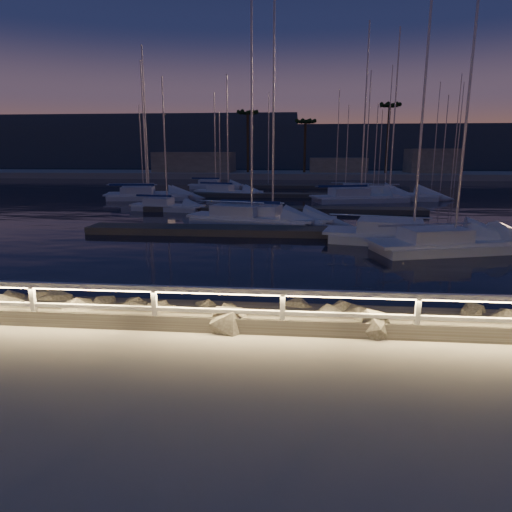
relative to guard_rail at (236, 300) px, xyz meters
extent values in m
plane|color=gray|center=(0.07, 0.00, -0.77)|extent=(400.00, 400.00, 0.00)
cube|color=gray|center=(0.07, -2.50, -0.87)|extent=(240.00, 5.00, 0.20)
cube|color=slate|center=(0.07, 1.50, -1.07)|extent=(240.00, 3.45, 1.29)
plane|color=black|center=(0.07, 80.00, -1.37)|extent=(320.00, 320.00, 0.00)
plane|color=black|center=(0.07, 0.00, -1.97)|extent=(400.00, 400.00, 0.00)
cube|color=white|center=(-4.93, 0.00, -0.27)|extent=(0.11, 0.11, 1.00)
cube|color=white|center=(-1.93, 0.00, -0.27)|extent=(0.11, 0.11, 1.00)
cube|color=white|center=(1.07, 0.00, -0.27)|extent=(0.11, 0.11, 1.00)
cube|color=white|center=(4.07, 0.00, -0.27)|extent=(0.11, 0.11, 1.00)
cube|color=white|center=(0.07, 0.00, 0.23)|extent=(44.00, 0.12, 0.12)
cube|color=white|center=(0.07, 0.00, -0.27)|extent=(44.00, 0.09, 0.09)
cube|color=#E4B366|center=(0.07, -0.02, 0.15)|extent=(44.00, 0.04, 0.03)
sphere|color=slate|center=(2.20, 0.88, -0.86)|extent=(0.86, 0.86, 0.86)
cube|color=#585149|center=(0.07, 16.00, -1.17)|extent=(22.00, 2.00, 0.40)
cube|color=#585149|center=(0.07, 26.00, -1.17)|extent=(22.00, 2.00, 0.40)
cube|color=#585149|center=(0.07, 38.00, -1.17)|extent=(22.00, 2.00, 0.40)
cube|color=#585149|center=(0.07, 50.00, -1.17)|extent=(22.00, 2.00, 0.40)
cube|color=gray|center=(0.07, 74.00, -0.97)|extent=(160.00, 14.00, 1.20)
cube|color=gray|center=(-17.93, 74.00, 1.03)|extent=(14.00, 8.00, 4.00)
cube|color=gray|center=(8.07, 75.00, 0.53)|extent=(10.00, 6.00, 3.00)
cube|color=gray|center=(24.07, 74.00, 1.33)|extent=(8.00, 7.00, 4.60)
cylinder|color=#483921|center=(-7.93, 72.00, 4.88)|extent=(0.44, 0.44, 10.50)
cylinder|color=#483921|center=(2.07, 73.00, 4.13)|extent=(0.44, 0.44, 9.00)
cylinder|color=#483921|center=(16.07, 72.00, 5.38)|extent=(0.44, 0.44, 11.50)
cube|color=#323E4E|center=(0.07, 130.00, 3.23)|extent=(220.00, 30.00, 14.00)
cube|color=#323E4E|center=(-59.93, 140.00, 5.23)|extent=(120.00, 25.00, 18.00)
cube|color=silver|center=(-0.35, 19.74, -1.22)|extent=(7.82, 4.09, 0.58)
cube|color=silver|center=(-0.35, 19.74, -0.85)|extent=(8.34, 3.86, 0.16)
cube|color=silver|center=(-1.36, 19.97, -0.48)|extent=(3.24, 2.46, 0.69)
cylinder|color=#B6B6BB|center=(-0.35, 19.74, 5.72)|extent=(0.13, 0.13, 12.94)
cylinder|color=#B6B6BB|center=(-1.86, 20.08, 0.04)|extent=(4.56, 1.12, 0.08)
cube|color=silver|center=(8.81, 12.35, -1.22)|extent=(8.00, 4.54, 0.55)
cube|color=silver|center=(8.81, 12.35, -0.88)|extent=(8.50, 4.35, 0.15)
cube|color=silver|center=(7.79, 12.05, -0.53)|extent=(3.36, 2.64, 0.65)
cylinder|color=#B6B6BB|center=(8.81, 12.35, 5.81)|extent=(0.12, 0.12, 13.18)
cylinder|color=#B6B6BB|center=(7.29, 11.91, -0.03)|extent=(4.58, 1.40, 0.08)
cube|color=silver|center=(7.28, 14.02, -1.22)|extent=(8.77, 4.52, 0.56)
cube|color=silver|center=(7.28, 14.02, -0.87)|extent=(9.37, 4.26, 0.15)
cube|color=silver|center=(6.14, 14.27, -0.51)|extent=(3.63, 2.74, 0.66)
cylinder|color=#B6B6BB|center=(7.28, 14.02, 6.50)|extent=(0.12, 0.12, 14.53)
cylinder|color=#B6B6BB|center=(5.58, 14.39, 0.00)|extent=(5.13, 1.20, 0.08)
cube|color=silver|center=(-9.21, 25.93, -1.22)|extent=(5.80, 2.79, 0.47)
cube|color=silver|center=(-9.21, 25.93, -0.92)|extent=(6.21, 2.60, 0.13)
cube|color=silver|center=(-9.97, 26.06, -0.62)|extent=(2.37, 1.75, 0.56)
cylinder|color=#B6B6BB|center=(-9.21, 25.93, 3.99)|extent=(0.10, 0.10, 9.66)
cylinder|color=#B6B6BB|center=(-10.35, 26.13, -0.19)|extent=(3.44, 0.67, 0.07)
cube|color=silver|center=(-1.66, 19.26, -1.22)|extent=(8.20, 4.57, 0.61)
cube|color=silver|center=(-1.66, 19.26, -0.84)|extent=(8.73, 4.37, 0.17)
cube|color=silver|center=(-2.71, 19.55, -0.45)|extent=(3.44, 2.68, 0.72)
cylinder|color=#B6B6BB|center=(-1.66, 19.26, 6.04)|extent=(0.13, 0.13, 13.53)
cylinder|color=#B6B6BB|center=(-3.23, 19.69, 0.10)|extent=(4.72, 1.38, 0.09)
cube|color=silver|center=(7.11, 34.05, -1.22)|extent=(9.18, 5.38, 0.63)
cube|color=silver|center=(7.11, 34.05, -0.82)|extent=(9.75, 5.18, 0.17)
cube|color=silver|center=(5.96, 33.69, -0.42)|extent=(3.89, 3.09, 0.74)
cylinder|color=#B6B6BB|center=(7.11, 34.05, 6.85)|extent=(0.14, 0.14, 15.13)
cylinder|color=#B6B6BB|center=(5.38, 33.51, 0.15)|extent=(5.23, 1.71, 0.09)
cube|color=silver|center=(-14.11, 35.58, -1.22)|extent=(7.60, 4.35, 0.61)
cube|color=silver|center=(-14.11, 35.58, -0.83)|extent=(8.07, 4.18, 0.17)
cube|color=silver|center=(-15.07, 35.29, -0.44)|extent=(3.20, 2.53, 0.72)
cylinder|color=#B6B6BB|center=(-14.11, 35.58, 5.54)|extent=(0.13, 0.13, 12.52)
cylinder|color=#B6B6BB|center=(-15.55, 35.15, 0.11)|extent=(4.35, 1.37, 0.09)
cube|color=silver|center=(-13.38, 33.97, -1.22)|extent=(8.11, 3.70, 0.61)
cube|color=silver|center=(-13.38, 33.97, -0.84)|extent=(8.70, 3.40, 0.17)
cube|color=silver|center=(-14.46, 33.81, -0.45)|extent=(3.29, 2.37, 0.72)
cylinder|color=#B6B6BB|center=(-13.38, 33.97, 6.06)|extent=(0.13, 0.13, 13.57)
cylinder|color=#B6B6BB|center=(-14.99, 33.74, 0.11)|extent=(4.85, 0.79, 0.09)
cube|color=silver|center=(10.18, 36.32, -1.22)|extent=(8.83, 3.30, 0.63)
cube|color=silver|center=(10.18, 36.32, -0.82)|extent=(9.53, 2.90, 0.17)
cube|color=silver|center=(8.98, 36.38, -0.43)|extent=(3.48, 2.33, 0.74)
cylinder|color=#B6B6BB|center=(10.18, 36.32, 6.84)|extent=(0.14, 0.14, 15.11)
cylinder|color=#B6B6BB|center=(8.37, 36.40, 0.14)|extent=(5.44, 0.34, 0.09)
cube|color=silver|center=(8.59, 42.16, -1.22)|extent=(7.50, 3.68, 0.48)
cube|color=silver|center=(8.59, 42.16, -0.92)|extent=(8.02, 3.44, 0.13)
cube|color=silver|center=(7.61, 42.34, -0.61)|extent=(3.08, 2.28, 0.57)
cylinder|color=#B6B6BB|center=(8.59, 42.16, 5.40)|extent=(0.10, 0.10, 12.47)
cylinder|color=#B6B6BB|center=(7.12, 42.43, -0.17)|extent=(4.42, 0.90, 0.07)
cube|color=silver|center=(-9.28, 47.81, -1.22)|extent=(6.39, 2.24, 0.54)
cube|color=silver|center=(-9.28, 47.81, -0.88)|extent=(6.92, 1.93, 0.15)
cube|color=silver|center=(-10.16, 47.83, -0.54)|extent=(2.50, 1.64, 0.64)
cylinder|color=#B6B6BB|center=(-9.28, 47.81, 4.73)|extent=(0.12, 0.12, 11.03)
cylinder|color=#B6B6BB|center=(-10.60, 47.84, -0.05)|extent=(3.97, 0.16, 0.08)
cube|color=silver|center=(-6.32, 39.12, -1.22)|extent=(7.13, 3.85, 0.53)
cube|color=silver|center=(-6.32, 39.12, -0.89)|extent=(7.60, 3.66, 0.14)
cube|color=silver|center=(-7.23, 39.35, -0.55)|extent=(2.97, 2.29, 0.62)
cylinder|color=#B6B6BB|center=(-6.32, 39.12, 5.10)|extent=(0.12, 0.12, 11.78)
cylinder|color=#B6B6BB|center=(-7.69, 39.46, -0.07)|extent=(4.13, 1.11, 0.08)
camera|label=1|loc=(1.41, -9.86, 3.33)|focal=32.00mm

